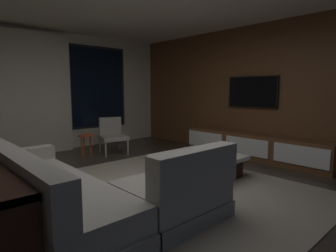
# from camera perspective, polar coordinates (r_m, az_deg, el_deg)

# --- Properties ---
(floor) EXTENTS (9.20, 9.20, 0.00)m
(floor) POSITION_cam_1_polar(r_m,az_deg,el_deg) (3.89, -4.12, -13.64)
(floor) COLOR #332B26
(back_wall_with_window) EXTENTS (6.60, 0.30, 2.70)m
(back_wall_with_window) POSITION_cam_1_polar(r_m,az_deg,el_deg) (6.82, -24.12, 6.32)
(back_wall_with_window) COLOR beige
(back_wall_with_window) RESTS_ON floor
(media_wall) EXTENTS (0.12, 7.80, 2.70)m
(media_wall) POSITION_cam_1_polar(r_m,az_deg,el_deg) (6.03, 19.26, 6.55)
(media_wall) COLOR brown
(media_wall) RESTS_ON floor
(area_rug) EXTENTS (3.20, 3.80, 0.01)m
(area_rug) POSITION_cam_1_polar(r_m,az_deg,el_deg) (4.03, 0.78, -12.76)
(area_rug) COLOR gray
(area_rug) RESTS_ON floor
(sectional_couch) EXTENTS (1.98, 2.50, 0.82)m
(sectional_couch) POSITION_cam_1_polar(r_m,az_deg,el_deg) (3.18, -16.77, -13.21)
(sectional_couch) COLOR gray
(sectional_couch) RESTS_ON floor
(coffee_table) EXTENTS (1.16, 1.16, 0.36)m
(coffee_table) POSITION_cam_1_polar(r_m,az_deg,el_deg) (4.56, 6.20, -8.00)
(coffee_table) COLOR black
(coffee_table) RESTS_ON floor
(book_stack_on_coffee_table) EXTENTS (0.29, 0.21, 0.09)m
(book_stack_on_coffee_table) POSITION_cam_1_polar(r_m,az_deg,el_deg) (4.27, 6.24, -5.92)
(book_stack_on_coffee_table) COLOR #65C05A
(book_stack_on_coffee_table) RESTS_ON coffee_table
(accent_chair_near_window) EXTENTS (0.67, 0.69, 0.78)m
(accent_chair_near_window) POSITION_cam_1_polar(r_m,az_deg,el_deg) (6.30, -11.22, -1.52)
(accent_chair_near_window) COLOR #B2ADA0
(accent_chair_near_window) RESTS_ON floor
(side_stool) EXTENTS (0.32, 0.32, 0.46)m
(side_stool) POSITION_cam_1_polar(r_m,az_deg,el_deg) (6.11, -16.34, -2.53)
(side_stool) COLOR #BF4C1E
(side_stool) RESTS_ON floor
(media_console) EXTENTS (0.46, 3.10, 0.52)m
(media_console) POSITION_cam_1_polar(r_m,az_deg,el_deg) (5.91, 17.03, -4.08)
(media_console) COLOR brown
(media_console) RESTS_ON floor
(mounted_tv) EXTENTS (0.05, 1.10, 0.64)m
(mounted_tv) POSITION_cam_1_polar(r_m,az_deg,el_deg) (6.06, 16.67, 6.66)
(mounted_tv) COLOR black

